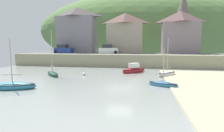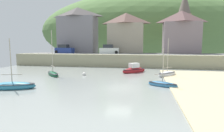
# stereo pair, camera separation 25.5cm
# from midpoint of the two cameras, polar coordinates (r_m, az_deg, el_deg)

# --- Properties ---
(ground) EXTENTS (48.00, 41.00, 0.61)m
(ground) POSITION_cam_midpoint_polar(r_m,az_deg,el_deg) (9.20, 2.29, -19.90)
(ground) COLOR gray
(quay_seawall) EXTENTS (48.00, 9.40, 2.40)m
(quay_seawall) POSITION_cam_midpoint_polar(r_m,az_deg,el_deg) (35.43, 5.90, 1.93)
(quay_seawall) COLOR gray
(quay_seawall) RESTS_ON ground
(hillside_backdrop) EXTENTS (80.00, 44.00, 27.61)m
(hillside_backdrop) POSITION_cam_midpoint_polar(r_m,az_deg,el_deg) (73.15, 8.43, 10.85)
(hillside_backdrop) COLOR #5B7F45
(hillside_backdrop) RESTS_ON ground
(waterfront_building_left) EXTENTS (9.27, 5.23, 10.87)m
(waterfront_building_left) POSITION_cam_midpoint_polar(r_m,az_deg,el_deg) (46.07, -11.10, 11.11)
(waterfront_building_left) COLOR gray
(waterfront_building_left) RESTS_ON ground
(waterfront_building_centre) EXTENTS (8.32, 5.23, 9.21)m
(waterfront_building_centre) POSITION_cam_midpoint_polar(r_m,az_deg,el_deg) (43.25, 3.95, 10.41)
(waterfront_building_centre) COLOR #A29682
(waterfront_building_centre) RESTS_ON ground
(waterfront_building_right) EXTENTS (7.86, 5.37, 9.31)m
(waterfront_building_right) POSITION_cam_midpoint_polar(r_m,az_deg,el_deg) (43.70, 20.44, 10.05)
(waterfront_building_right) COLOR gray
(waterfront_building_right) RESTS_ON ground
(church_with_spire) EXTENTS (3.00, 3.00, 14.49)m
(church_with_spire) POSITION_cam_midpoint_polar(r_m,az_deg,el_deg) (48.10, 21.19, 12.94)
(church_with_spire) COLOR tan
(church_with_spire) RESTS_ON ground
(sailboat_far_left) EXTENTS (3.12, 3.39, 5.35)m
(sailboat_far_left) POSITION_cam_midpoint_polar(r_m,az_deg,el_deg) (26.10, 16.64, -2.38)
(sailboat_far_left) COLOR white
(sailboat_far_left) RESTS_ON ground
(motorboat_with_cabin) EXTENTS (4.01, 3.89, 1.69)m
(motorboat_with_cabin) POSITION_cam_midpoint_polar(r_m,az_deg,el_deg) (28.33, 6.59, -1.20)
(motorboat_with_cabin) COLOR #A81E24
(motorboat_with_cabin) RESTS_ON ground
(sailboat_blue_trim) EXTENTS (3.64, 4.00, 6.41)m
(sailboat_blue_trim) POSITION_cam_midpoint_polar(r_m,az_deg,el_deg) (26.86, -18.39, -2.30)
(sailboat_blue_trim) COLOR #185133
(sailboat_blue_trim) RESTS_ON ground
(fishing_boat_green) EXTENTS (3.22, 2.14, 4.07)m
(fishing_boat_green) POSITION_cam_midpoint_polar(r_m,az_deg,el_deg) (19.60, 15.36, -5.47)
(fishing_boat_green) COLOR teal
(fishing_boat_green) RESTS_ON ground
(dinghy_open_wooden) EXTENTS (4.60, 2.62, 5.08)m
(dinghy_open_wooden) POSITION_cam_midpoint_polar(r_m,az_deg,el_deg) (20.21, -29.10, -5.57)
(dinghy_open_wooden) COLOR teal
(dinghy_open_wooden) RESTS_ON ground
(parked_car_near_slipway) EXTENTS (4.22, 2.01, 1.95)m
(parked_car_near_slipway) POSITION_cam_midpoint_polar(r_m,az_deg,el_deg) (42.42, -15.16, 5.01)
(parked_car_near_slipway) COLOR navy
(parked_car_near_slipway) RESTS_ON ground
(parked_car_by_wall) EXTENTS (4.24, 2.08, 1.95)m
(parked_car_by_wall) POSITION_cam_midpoint_polar(r_m,az_deg,el_deg) (39.19, -1.34, 5.12)
(parked_car_by_wall) COLOR silver
(parked_car_by_wall) RESTS_ON ground
(mooring_buoy) EXTENTS (0.51, 0.51, 0.51)m
(mooring_buoy) POSITION_cam_midpoint_polar(r_m,az_deg,el_deg) (25.85, -9.07, -2.58)
(mooring_buoy) COLOR silver
(mooring_buoy) RESTS_ON ground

